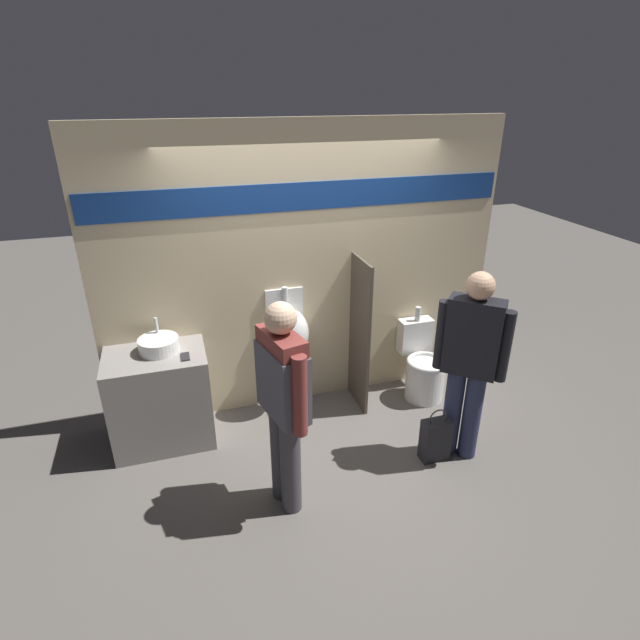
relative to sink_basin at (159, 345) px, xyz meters
The scene contains 11 objects.
ground_plane 1.70m from the sink_basin, 13.75° to the right, with size 16.00×16.00×0.00m, color #5B5651.
display_wall 1.47m from the sink_basin, 10.68° to the left, with size 3.81×0.07×2.70m.
sink_counter 0.50m from the sink_basin, 130.27° to the right, with size 0.85×0.58×0.87m.
sink_basin is the anchor object (origin of this frame).
cell_phone 0.27m from the sink_basin, 40.71° to the right, with size 0.07×0.14×0.01m.
divider_near_counter 1.84m from the sink_basin, ahead, with size 0.03×0.48×1.52m.
urinal_near_counter 1.16m from the sink_basin, ahead, with size 0.38×0.32×1.26m.
toilet 2.59m from the sink_basin, ahead, with size 0.40×0.56×0.91m.
person_in_vest 1.39m from the sink_basin, 53.50° to the right, with size 0.31×0.57×1.67m.
person_with_lanyard 2.59m from the sink_basin, 22.59° to the right, with size 0.46×0.43×1.67m.
shopping_bag 2.49m from the sink_basin, 25.05° to the right, with size 0.24×0.13×0.50m.
Camera 1 is at (-1.17, -3.64, 2.92)m, focal length 28.00 mm.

